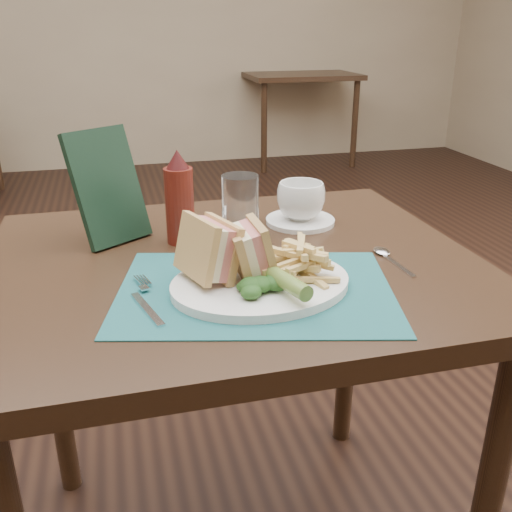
% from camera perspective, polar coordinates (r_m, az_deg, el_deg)
% --- Properties ---
extents(floor, '(7.00, 7.00, 0.00)m').
position_cam_1_polar(floor, '(1.88, -5.30, -15.82)').
color(floor, black).
rests_on(floor, ground).
extents(wall_back, '(6.00, 0.00, 6.00)m').
position_cam_1_polar(wall_back, '(5.10, -11.91, 8.92)').
color(wall_back, tan).
rests_on(wall_back, ground).
extents(table_main, '(0.90, 0.75, 0.75)m').
position_cam_1_polar(table_main, '(1.26, -1.99, -16.22)').
color(table_main, black).
rests_on(table_main, ground).
extents(table_bg_right, '(0.90, 0.75, 0.75)m').
position_cam_1_polar(table_bg_right, '(5.07, 4.23, 13.58)').
color(table_bg_right, black).
rests_on(table_bg_right, ground).
extents(placemat, '(0.51, 0.42, 0.00)m').
position_cam_1_polar(placemat, '(0.94, -0.07, -3.43)').
color(placemat, '#1A5355').
rests_on(placemat, table_main).
extents(plate, '(0.33, 0.27, 0.01)m').
position_cam_1_polar(plate, '(0.94, 0.46, -2.79)').
color(plate, white).
rests_on(plate, placemat).
extents(sandwich_half_a, '(0.11, 0.13, 0.11)m').
position_cam_1_polar(sandwich_half_a, '(0.91, -5.96, 0.51)').
color(sandwich_half_a, tan).
rests_on(sandwich_half_a, plate).
extents(sandwich_half_b, '(0.08, 0.09, 0.10)m').
position_cam_1_polar(sandwich_half_b, '(0.93, -1.83, 0.52)').
color(sandwich_half_b, tan).
rests_on(sandwich_half_b, plate).
extents(kale_garnish, '(0.11, 0.08, 0.03)m').
position_cam_1_polar(kale_garnish, '(0.89, 1.12, -2.95)').
color(kale_garnish, '#1B3E16').
rests_on(kale_garnish, plate).
extents(pickle_spear, '(0.06, 0.12, 0.03)m').
position_cam_1_polar(pickle_spear, '(0.88, 2.85, -2.46)').
color(pickle_spear, '#56722B').
rests_on(pickle_spear, plate).
extents(fries_pile, '(0.18, 0.20, 0.06)m').
position_cam_1_polar(fries_pile, '(0.96, 4.05, 0.11)').
color(fries_pile, tan).
rests_on(fries_pile, plate).
extents(fork, '(0.08, 0.17, 0.01)m').
position_cam_1_polar(fork, '(0.91, -10.99, -4.14)').
color(fork, silver).
rests_on(fork, placemat).
extents(spoon, '(0.04, 0.15, 0.01)m').
position_cam_1_polar(spoon, '(1.07, 13.52, -0.34)').
color(spoon, silver).
rests_on(spoon, table_main).
extents(saucer, '(0.18, 0.18, 0.01)m').
position_cam_1_polar(saucer, '(1.25, 4.44, 3.53)').
color(saucer, white).
rests_on(saucer, table_main).
extents(coffee_cup, '(0.15, 0.15, 0.08)m').
position_cam_1_polar(coffee_cup, '(1.24, 4.51, 5.53)').
color(coffee_cup, white).
rests_on(coffee_cup, saucer).
extents(drinking_glass, '(0.09, 0.09, 0.13)m').
position_cam_1_polar(drinking_glass, '(1.14, -1.58, 4.90)').
color(drinking_glass, white).
rests_on(drinking_glass, table_main).
extents(ketchup_bottle, '(0.07, 0.07, 0.19)m').
position_cam_1_polar(ketchup_bottle, '(1.12, -7.68, 5.86)').
color(ketchup_bottle, '#52150E').
rests_on(ketchup_bottle, table_main).
extents(check_presenter, '(0.16, 0.15, 0.22)m').
position_cam_1_polar(check_presenter, '(1.16, -14.62, 6.72)').
color(check_presenter, black).
rests_on(check_presenter, table_main).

